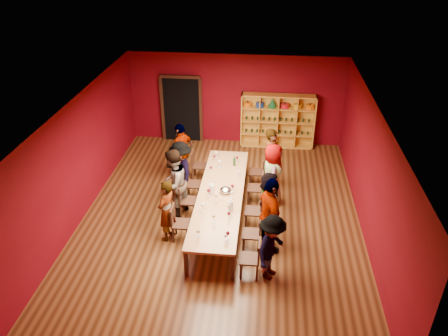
{
  "coord_description": "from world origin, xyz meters",
  "views": [
    {
      "loc": [
        1.03,
        -9.02,
        6.63
      ],
      "look_at": [
        0.03,
        0.55,
        1.15
      ],
      "focal_mm": 35.0,
      "sensor_mm": 36.0,
      "label": 1
    }
  ],
  "objects": [
    {
      "name": "wine_glass_1",
      "position": [
        0.35,
        -1.78,
        0.9
      ],
      "size": [
        0.08,
        0.08,
        0.21
      ],
      "color": "white",
      "rests_on": "tasting_table"
    },
    {
      "name": "person_left_2",
      "position": [
        -1.2,
        0.05,
        0.91
      ],
      "size": [
        0.78,
        1.01,
        1.83
      ],
      "primitive_type": "imported",
      "rotation": [
        0.0,
        0.0,
        -1.95
      ],
      "color": "#5D8BC1",
      "rests_on": "ground"
    },
    {
      "name": "person_right_2",
      "position": [
        1.18,
        -0.24,
        0.76
      ],
      "size": [
        0.43,
        1.42,
        1.52
      ],
      "primitive_type": "imported",
      "rotation": [
        0.0,
        0.0,
        1.59
      ],
      "color": "pink",
      "rests_on": "ground"
    },
    {
      "name": "wine_glass_3",
      "position": [
        -0.27,
        -0.18,
        0.91
      ],
      "size": [
        0.09,
        0.09,
        0.22
      ],
      "color": "white",
      "rests_on": "tasting_table"
    },
    {
      "name": "spittoon_bowl",
      "position": [
        0.12,
        0.03,
        0.82
      ],
      "size": [
        0.29,
        0.29,
        0.16
      ],
      "primitive_type": "ellipsoid",
      "color": "silver",
      "rests_on": "tasting_table"
    },
    {
      "name": "person_left_3",
      "position": [
        -1.15,
        0.84,
        0.83
      ],
      "size": [
        0.85,
        1.16,
        1.67
      ],
      "primitive_type": "imported",
      "rotation": [
        0.0,
        0.0,
        -1.15
      ],
      "color": "#131B34",
      "rests_on": "ground"
    },
    {
      "name": "wine_glass_6",
      "position": [
        0.3,
        -0.18,
        0.88
      ],
      "size": [
        0.07,
        0.07,
        0.18
      ],
      "color": "white",
      "rests_on": "tasting_table"
    },
    {
      "name": "wine_glass_17",
      "position": [
        -0.02,
        -1.21,
        0.91
      ],
      "size": [
        0.09,
        0.09,
        0.22
      ],
      "color": "white",
      "rests_on": "tasting_table"
    },
    {
      "name": "wine_bottle",
      "position": [
        0.22,
        1.43,
        0.86
      ],
      "size": [
        0.09,
        0.09,
        0.3
      ],
      "color": "#143719",
      "rests_on": "tasting_table"
    },
    {
      "name": "wine_glass_12",
      "position": [
        -0.37,
        1.01,
        0.88
      ],
      "size": [
        0.07,
        0.07,
        0.18
      ],
      "color": "white",
      "rests_on": "tasting_table"
    },
    {
      "name": "chair_person_left_1",
      "position": [
        -0.91,
        -0.93,
        0.5
      ],
      "size": [
        0.42,
        0.42,
        0.89
      ],
      "color": "black",
      "rests_on": "ground"
    },
    {
      "name": "chair_person_right_1",
      "position": [
        0.91,
        -1.13,
        0.5
      ],
      "size": [
        0.42,
        0.42,
        0.89
      ],
      "color": "black",
      "rests_on": "ground"
    },
    {
      "name": "wine_glass_15",
      "position": [
        0.37,
        0.84,
        0.88
      ],
      "size": [
        0.07,
        0.07,
        0.18
      ],
      "color": "white",
      "rests_on": "tasting_table"
    },
    {
      "name": "person_right_4",
      "position": [
        1.24,
        1.68,
        0.89
      ],
      "size": [
        0.7,
        0.78,
        1.77
      ],
      "primitive_type": "imported",
      "rotation": [
        0.0,
        0.0,
        1.15
      ],
      "color": "#C2828D",
      "rests_on": "ground"
    },
    {
      "name": "person_right_0",
      "position": [
        1.28,
        -1.97,
        0.77
      ],
      "size": [
        0.77,
        1.07,
        1.53
      ],
      "primitive_type": "imported",
      "rotation": [
        0.0,
        0.0,
        1.16
      ],
      "color": "beige",
      "rests_on": "ground"
    },
    {
      "name": "person_left_4",
      "position": [
        -1.34,
        1.87,
        0.86
      ],
      "size": [
        0.84,
        1.11,
        1.72
      ],
      "primitive_type": "imported",
      "rotation": [
        0.0,
        0.0,
        -2.0
      ],
      "color": "#527CA9",
      "rests_on": "ground"
    },
    {
      "name": "tasting_table",
      "position": [
        0.0,
        0.0,
        0.7
      ],
      "size": [
        1.1,
        4.5,
        0.75
      ],
      "color": "#AA7746",
      "rests_on": "ground"
    },
    {
      "name": "carafe_b",
      "position": [
        0.31,
        -0.69,
        0.88
      ],
      "size": [
        0.13,
        0.13,
        0.28
      ],
      "color": "white",
      "rests_on": "tasting_table"
    },
    {
      "name": "person_left_1",
      "position": [
        -1.16,
        -0.93,
        0.78
      ],
      "size": [
        0.58,
        0.67,
        1.57
      ],
      "primitive_type": "imported",
      "rotation": [
        0.0,
        0.0,
        -1.89
      ],
      "color": "#C48388",
      "rests_on": "ground"
    },
    {
      "name": "carafe_a",
      "position": [
        -0.21,
        -0.05,
        0.88
      ],
      "size": [
        0.12,
        0.12,
        0.28
      ],
      "color": "white",
      "rests_on": "tasting_table"
    },
    {
      "name": "person_right_3",
      "position": [
        1.26,
        0.83,
        0.87
      ],
      "size": [
        0.52,
        0.87,
        1.73
      ],
      "primitive_type": "imported",
      "rotation": [
        0.0,
        0.0,
        1.64
      ],
      "color": "#CF8B92",
      "rests_on": "ground"
    },
    {
      "name": "wine_glass_16",
      "position": [
        0.31,
        -1.84,
        0.88
      ],
      "size": [
        0.07,
        0.07,
        0.18
      ],
      "color": "white",
      "rests_on": "tasting_table"
    },
    {
      "name": "wine_glass_11",
      "position": [
        -0.17,
        1.29,
        0.91
      ],
      "size": [
        0.09,
        0.09,
        0.22
      ],
      "color": "white",
      "rests_on": "tasting_table"
    },
    {
      "name": "chair_person_right_3",
      "position": [
        0.91,
        0.83,
        0.5
      ],
      "size": [
        0.42,
        0.42,
        0.89
      ],
      "color": "black",
      "rests_on": "ground"
    },
    {
      "name": "wine_glass_5",
      "position": [
        0.3,
        -1.05,
        0.89
      ],
      "size": [
        0.08,
        0.08,
        0.19
      ],
      "color": "white",
      "rests_on": "tasting_table"
    },
    {
      "name": "shelving_unit",
      "position": [
        1.4,
        4.32,
        0.98
      ],
      "size": [
        2.4,
        0.4,
        1.8
      ],
      "color": "gold",
      "rests_on": "ground"
    },
    {
      "name": "chair_person_right_4",
      "position": [
        0.91,
        1.68,
        0.5
      ],
      "size": [
        0.42,
        0.42,
        0.89
      ],
      "color": "black",
      "rests_on": "ground"
    },
    {
      "name": "doorway",
      "position": [
        -1.8,
        4.43,
        1.12
      ],
      "size": [
        1.4,
        0.17,
        2.3
      ],
      "color": "black",
      "rests_on": "ground"
    },
    {
      "name": "chair_person_left_4",
      "position": [
        -0.91,
        1.87,
        0.5
      ],
      "size": [
        0.42,
        0.42,
        0.89
      ],
      "color": "black",
      "rests_on": "ground"
    },
    {
      "name": "wine_glass_13",
      "position": [
        -0.28,
        -1.77,
        0.89
      ],
      "size": [
        0.08,
        0.08,
        0.2
      ],
      "color": "white",
      "rests_on": "tasting_table"
    },
    {
      "name": "wine_glass_9",
      "position": [
        -0.36,
        1.64,
        0.88
      ],
      "size": [
        0.07,
        0.07,
        0.18
      ],
      "color": "white",
      "rests_on": "tasting_table"
    },
    {
      "name": "wine_glass_7",
      "position": [
        -0.33,
        1.86,
        0.88
      ],
      "size": [
        0.07,
        0.07,
        0.19
      ],
      "color": "white",
      "rests_on": "tasting_table"
    },
    {
      "name": "room_shell",
      "position": [
        0.0,
        0.0,
        1.5
      ],
      "size": [
        7.1,
        9.1,
        3.04
      ],
      "color": "#4C2A14",
      "rests_on": "ground"
    },
    {
      "name": "wine_glass_0",
      "position": [
        0.28,
        0.09,
        0.91
      ],
      "size": [
        0.09,
        0.09,
        0.21
      ],
      "color": "white",
      "rests_on": "tasting_table"
    },
    {
      "name": "person_right_1",
      "position": [
        1.22,
        -1.13,
        0.95
      ],
      "size": [
        0.88,
        1.22,
        1.89
      ],
      "primitive_type": "imported",
      "rotation": [
        0.0,
        0.0,
        1.95
      ],
      "color": "#D18C95",
      "rests_on": "ground"
    },
    {
      "name": "chair_person_right_2",
      "position": [
        0.91,
        -0.24,
        0.5
      ],
      "size": [
        0.42,
        0.42,
        0.89
      ],
      "color": "black",
      "rests_on": "ground"
    },
    {
      "name": "wine_glass_8",
      "position": [
        -0.07,
        -0.38,
        0.91
      ],
      "size": [
        0.09,
        0.09,
        0.22
      ],
      "color": "white",
      "rests_on": "tasting_table"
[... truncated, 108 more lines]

